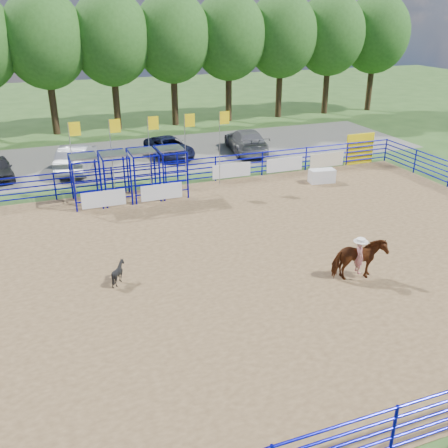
{
  "coord_description": "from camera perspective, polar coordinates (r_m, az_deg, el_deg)",
  "views": [
    {
      "loc": [
        -6.42,
        -16.44,
        9.34
      ],
      "look_at": [
        0.14,
        1.0,
        1.3
      ],
      "focal_mm": 40.0,
      "sensor_mm": 36.0,
      "label": 1
    }
  ],
  "objects": [
    {
      "name": "horse_and_rider",
      "position": [
        19.11,
        15.17,
        -3.76
      ],
      "size": [
        2.03,
        1.14,
        2.3
      ],
      "color": "#5C2B12",
      "rests_on": "arena_dirt"
    },
    {
      "name": "ground",
      "position": [
        19.97,
        0.63,
        -4.55
      ],
      "size": [
        120.0,
        120.0,
        0.0
      ],
      "primitive_type": "plane",
      "color": "#3C6126",
      "rests_on": "ground"
    },
    {
      "name": "treeline",
      "position": [
        42.96,
        -12.83,
        20.4
      ],
      "size": [
        56.4,
        6.4,
        11.24
      ],
      "color": "#3F2B19",
      "rests_on": "ground"
    },
    {
      "name": "chute_assembly",
      "position": [
        26.92,
        -10.04,
        5.51
      ],
      "size": [
        19.32,
        2.41,
        4.2
      ],
      "color": "#07089F",
      "rests_on": "ground"
    },
    {
      "name": "announcer_table",
      "position": [
        29.72,
        11.12,
        5.41
      ],
      "size": [
        1.54,
        0.86,
        0.78
      ],
      "primitive_type": "cube",
      "rotation": [
        0.0,
        0.0,
        -0.12
      ],
      "color": "silver",
      "rests_on": "arena_dirt"
    },
    {
      "name": "car_d",
      "position": [
        35.73,
        2.54,
        9.51
      ],
      "size": [
        3.06,
        5.79,
        1.6
      ],
      "primitive_type": "imported",
      "rotation": [
        0.0,
        0.0,
        2.99
      ],
      "color": "slate",
      "rests_on": "gravel_strip"
    },
    {
      "name": "car_c",
      "position": [
        34.69,
        -6.28,
        8.72
      ],
      "size": [
        2.94,
        4.99,
        1.3
      ],
      "primitive_type": "imported",
      "rotation": [
        0.0,
        0.0,
        0.17
      ],
      "color": "#151836",
      "rests_on": "gravel_strip"
    },
    {
      "name": "arena_dirt",
      "position": [
        19.97,
        0.63,
        -4.52
      ],
      "size": [
        30.0,
        20.0,
        0.02
      ],
      "primitive_type": "cube",
      "color": "olive",
      "rests_on": "ground"
    },
    {
      "name": "calf",
      "position": [
        18.81,
        -11.98,
        -5.47
      ],
      "size": [
        0.89,
        0.82,
        0.83
      ],
      "primitive_type": "imported",
      "rotation": [
        0.0,
        0.0,
        1.79
      ],
      "color": "black",
      "rests_on": "arena_dirt"
    },
    {
      "name": "gravel_strip",
      "position": [
        35.31,
        -9.49,
        7.69
      ],
      "size": [
        40.0,
        10.0,
        0.01
      ],
      "primitive_type": "cube",
      "color": "slate",
      "rests_on": "ground"
    },
    {
      "name": "car_b",
      "position": [
        32.65,
        -16.51,
        7.28
      ],
      "size": [
        3.11,
        5.31,
        1.65
      ],
      "primitive_type": "imported",
      "rotation": [
        0.0,
        0.0,
        2.85
      ],
      "color": "gray",
      "rests_on": "gravel_strip"
    },
    {
      "name": "perimeter_fence",
      "position": [
        19.63,
        0.64,
        -2.62
      ],
      "size": [
        30.1,
        20.1,
        1.5
      ],
      "color": "#07089F",
      "rests_on": "ground"
    }
  ]
}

